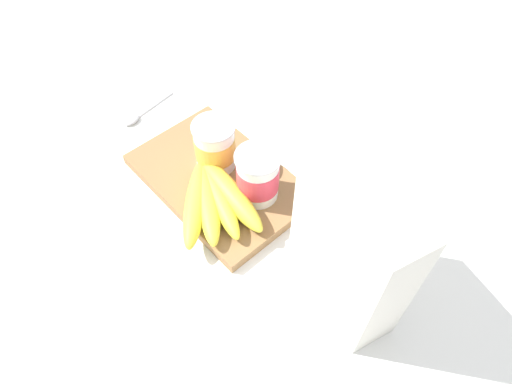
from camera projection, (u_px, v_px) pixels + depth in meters
ground_plane at (219, 183)px, 0.85m from camera, size 2.40×2.40×0.00m
cutting_board at (219, 179)px, 0.85m from camera, size 0.32×0.21×0.02m
cereal_box at (350, 251)px, 0.62m from camera, size 0.20×0.12×0.25m
yogurt_cup_front at (215, 146)px, 0.82m from camera, size 0.08×0.08×0.10m
yogurt_cup_back at (258, 176)px, 0.77m from camera, size 0.08×0.08×0.10m
banana_bunch at (214, 198)px, 0.78m from camera, size 0.20×0.16×0.04m
spoon at (141, 113)px, 0.96m from camera, size 0.04×0.13×0.01m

